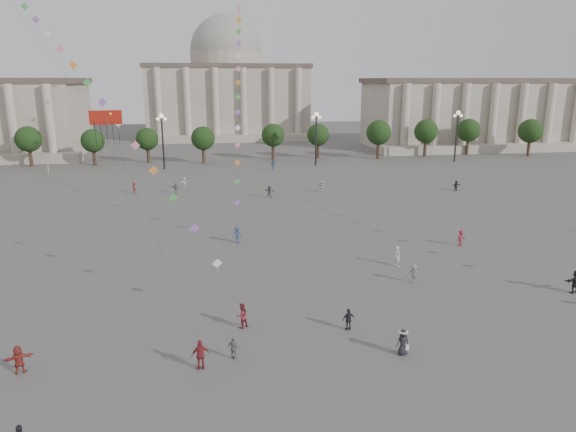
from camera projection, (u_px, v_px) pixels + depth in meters
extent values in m
plane|color=#53504E|center=(313.00, 334.00, 35.02)|extent=(360.00, 360.00, 0.00)
cube|color=gray|center=(519.00, 114.00, 134.94)|extent=(80.00, 22.00, 16.00)
cube|color=brown|center=(523.00, 81.00, 132.73)|extent=(81.60, 22.44, 1.20)
cube|color=gray|center=(548.00, 147.00, 124.33)|extent=(84.00, 4.00, 2.00)
cube|color=gray|center=(227.00, 103.00, 156.54)|extent=(46.00, 30.00, 20.00)
cube|color=brown|center=(226.00, 67.00, 153.82)|extent=(46.92, 30.60, 1.20)
cube|color=gray|center=(231.00, 138.00, 142.63)|extent=(48.30, 4.00, 2.00)
cylinder|color=gray|center=(226.00, 60.00, 153.33)|extent=(21.00, 21.00, 5.00)
sphere|color=gray|center=(226.00, 51.00, 152.69)|extent=(21.00, 21.00, 21.00)
cylinder|color=#322319|center=(29.00, 157.00, 102.70)|extent=(0.70, 0.70, 3.52)
sphere|color=black|center=(27.00, 139.00, 101.76)|extent=(5.12, 5.12, 5.12)
cylinder|color=#322319|center=(92.00, 156.00, 104.51)|extent=(0.70, 0.70, 3.52)
sphere|color=black|center=(90.00, 138.00, 103.56)|extent=(5.12, 5.12, 5.12)
cylinder|color=#322319|center=(152.00, 155.00, 106.32)|extent=(0.70, 0.70, 3.52)
sphere|color=black|center=(151.00, 137.00, 105.37)|extent=(5.12, 5.12, 5.12)
cylinder|color=#322319|center=(210.00, 153.00, 108.12)|extent=(0.70, 0.70, 3.52)
sphere|color=black|center=(210.00, 136.00, 107.18)|extent=(5.12, 5.12, 5.12)
cylinder|color=#322319|center=(267.00, 152.00, 109.93)|extent=(0.70, 0.70, 3.52)
sphere|color=black|center=(267.00, 135.00, 108.98)|extent=(5.12, 5.12, 5.12)
cylinder|color=#322319|center=(322.00, 151.00, 111.74)|extent=(0.70, 0.70, 3.52)
sphere|color=black|center=(322.00, 134.00, 110.79)|extent=(5.12, 5.12, 5.12)
cylinder|color=#322319|center=(375.00, 150.00, 113.54)|extent=(0.70, 0.70, 3.52)
sphere|color=black|center=(375.00, 133.00, 112.60)|extent=(5.12, 5.12, 5.12)
cylinder|color=#322319|center=(426.00, 149.00, 115.35)|extent=(0.70, 0.70, 3.52)
sphere|color=black|center=(427.00, 132.00, 114.40)|extent=(5.12, 5.12, 5.12)
cylinder|color=#322319|center=(475.00, 148.00, 117.16)|extent=(0.70, 0.70, 3.52)
sphere|color=black|center=(477.00, 132.00, 116.21)|extent=(5.12, 5.12, 5.12)
cylinder|color=#322319|center=(524.00, 147.00, 118.96)|extent=(0.70, 0.70, 3.52)
sphere|color=black|center=(526.00, 131.00, 118.02)|extent=(5.12, 5.12, 5.12)
cylinder|color=#262628|center=(163.00, 143.00, 98.30)|extent=(0.36, 0.36, 10.00)
sphere|color=#FFE5B2|center=(161.00, 116.00, 96.96)|extent=(0.90, 0.90, 0.90)
sphere|color=#FFE5B2|center=(158.00, 119.00, 97.01)|extent=(0.60, 0.60, 0.60)
sphere|color=#FFE5B2|center=(165.00, 119.00, 97.22)|extent=(0.60, 0.60, 0.60)
cylinder|color=#262628|center=(316.00, 141.00, 102.82)|extent=(0.36, 0.36, 10.00)
sphere|color=#FFE5B2|center=(316.00, 114.00, 101.48)|extent=(0.90, 0.90, 0.90)
sphere|color=#FFE5B2|center=(313.00, 117.00, 101.53)|extent=(0.60, 0.60, 0.60)
sphere|color=#FFE5B2|center=(320.00, 117.00, 101.74)|extent=(0.60, 0.60, 0.60)
cylinder|color=#262628|center=(456.00, 138.00, 107.33)|extent=(0.36, 0.36, 10.00)
sphere|color=#FFE5B2|center=(458.00, 113.00, 106.00)|extent=(0.90, 0.90, 0.90)
sphere|color=#FFE5B2|center=(455.00, 116.00, 106.04)|extent=(0.60, 0.60, 0.60)
sphere|color=#FFE5B2|center=(461.00, 116.00, 106.25)|extent=(0.60, 0.60, 0.60)
imported|color=#3A5F83|center=(273.00, 165.00, 98.71)|extent=(1.18, 0.69, 1.89)
imported|color=black|center=(575.00, 282.00, 41.53)|extent=(1.83, 0.75, 1.92)
imported|color=white|center=(185.00, 183.00, 81.46)|extent=(1.73, 1.32, 1.83)
imported|color=slate|center=(413.00, 274.00, 43.63)|extent=(1.22, 1.07, 1.64)
imported|color=silver|center=(322.00, 186.00, 79.32)|extent=(1.64, 1.32, 1.75)
imported|color=maroon|center=(461.00, 238.00, 53.39)|extent=(1.25, 0.99, 1.69)
imported|color=black|center=(456.00, 186.00, 79.93)|extent=(1.58, 0.84, 1.62)
imported|color=#BBBBB6|center=(48.00, 170.00, 94.35)|extent=(0.47, 0.64, 1.61)
imported|color=slate|center=(270.00, 191.00, 75.43)|extent=(1.68, 1.37, 1.80)
imported|color=silver|center=(397.00, 256.00, 47.58)|extent=(0.70, 0.82, 1.91)
imported|color=slate|center=(176.00, 188.00, 77.86)|extent=(1.06, 0.51, 1.75)
imported|color=maroon|center=(134.00, 188.00, 77.93)|extent=(1.18, 1.38, 1.85)
imported|color=maroon|center=(201.00, 355.00, 30.54)|extent=(1.16, 0.61, 1.89)
imported|color=#9F332B|center=(19.00, 360.00, 30.16)|extent=(1.69, 1.05, 1.74)
imported|color=slate|center=(234.00, 348.00, 31.69)|extent=(0.92, 0.78, 1.48)
imported|color=black|center=(349.00, 319.00, 35.41)|extent=(0.97, 0.52, 1.57)
imported|color=maroon|center=(242.00, 316.00, 35.71)|extent=(1.11, 1.05, 1.80)
imported|color=navy|center=(237.00, 235.00, 54.28)|extent=(1.23, 0.78, 1.81)
imported|color=black|center=(403.00, 342.00, 32.19)|extent=(0.91, 0.67, 1.70)
cone|color=white|center=(404.00, 331.00, 31.99)|extent=(0.52, 0.52, 0.14)
cylinder|color=white|center=(403.00, 332.00, 32.01)|extent=(0.60, 0.60, 0.02)
cube|color=white|center=(407.00, 347.00, 32.16)|extent=(0.22, 0.10, 0.35)
cube|color=red|center=(106.00, 117.00, 35.95)|extent=(2.26, 0.94, 1.02)
cube|color=#198C37|center=(100.00, 114.00, 35.79)|extent=(0.38, 0.26, 0.34)
cube|color=#1F35AB|center=(110.00, 114.00, 35.90)|extent=(0.38, 0.26, 0.34)
sphere|color=yellow|center=(100.00, 114.00, 35.75)|extent=(0.20, 0.20, 0.20)
sphere|color=yellow|center=(110.00, 114.00, 35.86)|extent=(0.20, 0.20, 0.20)
cylinder|color=#3F3F3F|center=(149.00, 222.00, 33.16)|extent=(0.02, 0.02, 17.35)
cylinder|color=#3F3F3F|center=(50.00, 54.00, 51.09)|extent=(0.02, 0.02, 68.42)
cube|color=white|center=(217.00, 263.00, 36.72)|extent=(0.76, 0.25, 0.76)
cube|color=#9B61C2|center=(194.00, 228.00, 38.02)|extent=(0.76, 0.25, 0.76)
cube|color=#4CA652|center=(173.00, 198.00, 39.36)|extent=(0.76, 0.25, 0.76)
cube|color=orange|center=(154.00, 170.00, 40.72)|extent=(0.76, 0.25, 0.76)
cube|color=pink|center=(135.00, 145.00, 42.10)|extent=(0.76, 0.25, 0.76)
cube|color=white|center=(118.00, 123.00, 43.49)|extent=(0.76, 0.25, 0.76)
cube|color=#9B61C2|center=(102.00, 102.00, 44.90)|extent=(0.76, 0.25, 0.76)
cube|color=#4CA652|center=(87.00, 83.00, 46.31)|extent=(0.76, 0.25, 0.76)
cube|color=orange|center=(73.00, 65.00, 47.73)|extent=(0.76, 0.25, 0.76)
cube|color=pink|center=(60.00, 49.00, 49.16)|extent=(0.76, 0.25, 0.76)
cube|color=white|center=(47.00, 34.00, 50.59)|extent=(0.76, 0.25, 0.76)
cube|color=#9B61C2|center=(36.00, 19.00, 52.03)|extent=(0.76, 0.25, 0.76)
cube|color=#4CA652|center=(25.00, 6.00, 53.47)|extent=(0.76, 0.25, 0.76)
cylinder|color=#3F3F3F|center=(239.00, 29.00, 66.35)|extent=(0.02, 0.02, 56.97)
cube|color=#9B61C2|center=(237.00, 203.00, 54.74)|extent=(0.76, 0.25, 0.76)
cube|color=#4CA652|center=(237.00, 182.00, 55.49)|extent=(0.76, 0.25, 0.76)
cube|color=orange|center=(237.00, 163.00, 56.27)|extent=(0.76, 0.25, 0.76)
cube|color=pink|center=(238.00, 145.00, 57.08)|extent=(0.76, 0.25, 0.76)
cube|color=white|center=(238.00, 128.00, 57.91)|extent=(0.76, 0.25, 0.76)
cube|color=#9B61C2|center=(238.00, 112.00, 58.75)|extent=(0.76, 0.25, 0.76)
cube|color=#4CA652|center=(238.00, 97.00, 59.60)|extent=(0.76, 0.25, 0.76)
cube|color=orange|center=(238.00, 83.00, 60.46)|extent=(0.76, 0.25, 0.76)
cube|color=pink|center=(238.00, 69.00, 61.32)|extent=(0.76, 0.25, 0.76)
cube|color=white|center=(238.00, 56.00, 62.20)|extent=(0.76, 0.25, 0.76)
cube|color=#9B61C2|center=(239.00, 43.00, 63.08)|extent=(0.76, 0.25, 0.76)
cube|color=#4CA652|center=(239.00, 31.00, 63.96)|extent=(0.76, 0.25, 0.76)
cube|color=orange|center=(239.00, 20.00, 64.85)|extent=(0.76, 0.25, 0.76)
cube|color=pink|center=(239.00, 9.00, 65.74)|extent=(0.76, 0.25, 0.76)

